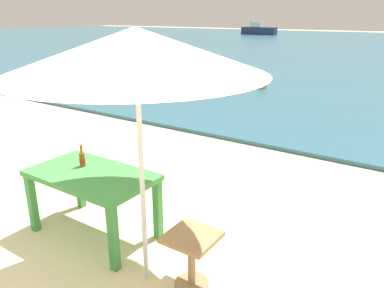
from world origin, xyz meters
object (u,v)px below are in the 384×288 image
object	(u,v)px
side_table_wood	(192,253)
picnic_table_green	(92,182)
patio_umbrella	(136,51)
beer_bottle_amber	(82,158)
boat_tanker	(259,30)
swimmer_person	(262,83)

from	to	relation	value
side_table_wood	picnic_table_green	bearing A→B (deg)	175.21
patio_umbrella	picnic_table_green	bearing A→B (deg)	164.66
beer_bottle_amber	side_table_wood	world-z (taller)	beer_bottle_amber
boat_tanker	beer_bottle_amber	bearing A→B (deg)	-68.48
picnic_table_green	beer_bottle_amber	distance (m)	0.30
swimmer_person	boat_tanker	bearing A→B (deg)	114.39
beer_bottle_amber	patio_umbrella	distance (m)	1.77
swimmer_person	picnic_table_green	bearing A→B (deg)	-78.15
side_table_wood	swimmer_person	size ratio (longest dim) A/B	1.32
beer_bottle_amber	boat_tanker	bearing A→B (deg)	111.52
beer_bottle_amber	side_table_wood	xyz separation A→B (m)	(1.61, -0.19, -0.50)
swimmer_person	boat_tanker	xyz separation A→B (m)	(-14.06, 31.00, 0.38)
picnic_table_green	side_table_wood	xyz separation A→B (m)	(1.40, -0.12, -0.30)
picnic_table_green	patio_umbrella	distance (m)	1.78
beer_bottle_amber	patio_umbrella	size ratio (longest dim) A/B	0.12
beer_bottle_amber	patio_umbrella	bearing A→B (deg)	-16.09
picnic_table_green	patio_umbrella	world-z (taller)	patio_umbrella
beer_bottle_amber	swimmer_person	distance (m)	9.03
patio_umbrella	swimmer_person	size ratio (longest dim) A/B	5.61
patio_umbrella	boat_tanker	bearing A→B (deg)	112.81
side_table_wood	patio_umbrella	bearing A→B (deg)	-160.14
beer_bottle_amber	boat_tanker	distance (m)	42.84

